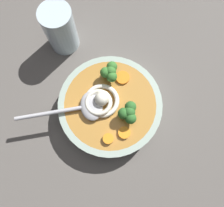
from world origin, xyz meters
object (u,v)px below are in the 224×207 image
object	(u,v)px
soup_spoon	(87,107)
drinking_glass	(62,29)
noodle_pile	(101,101)
soup_bowl	(112,106)

from	to	relation	value
soup_spoon	drinking_glass	xyz separation A→B (cm)	(-18.07, -2.75, 0.05)
soup_spoon	noodle_pile	bearing A→B (deg)	-167.75
noodle_pile	soup_spoon	world-z (taller)	noodle_pile
noodle_pile	soup_bowl	bearing A→B (deg)	71.58
soup_spoon	drinking_glass	world-z (taller)	drinking_glass
soup_bowl	noodle_pile	distance (cm)	3.83
soup_bowl	drinking_glass	xyz separation A→B (cm)	(-18.06, -7.83, 3.07)
soup_bowl	soup_spoon	size ratio (longest dim) A/B	1.23
soup_bowl	drinking_glass	bearing A→B (deg)	-156.56
drinking_glass	noodle_pile	bearing A→B (deg)	18.52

